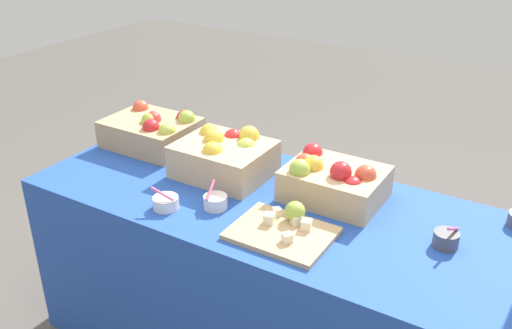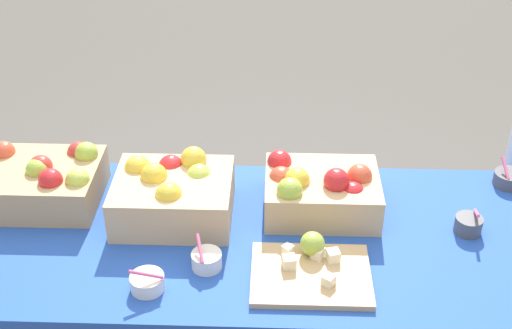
{
  "view_description": "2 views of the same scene",
  "coord_description": "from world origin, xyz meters",
  "px_view_note": "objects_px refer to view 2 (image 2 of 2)",
  "views": [
    {
      "loc": [
        0.89,
        -1.59,
        1.79
      ],
      "look_at": [
        -0.11,
        0.04,
        0.85
      ],
      "focal_mm": 39.76,
      "sensor_mm": 36.0,
      "label": 1
    },
    {
      "loc": [
        0.03,
        -1.62,
        2.03
      ],
      "look_at": [
        -0.03,
        0.08,
        0.94
      ],
      "focal_mm": 47.84,
      "sensor_mm": 36.0,
      "label": 2
    }
  ],
  "objects_px": {
    "apple_crate_middle": "(173,193)",
    "sample_bowl_far": "(147,282)",
    "apple_crate_left": "(42,181)",
    "sample_bowl_extra": "(207,260)",
    "apple_crate_right": "(320,190)",
    "cutting_board_front": "(311,268)",
    "sample_bowl_mid": "(508,179)",
    "sample_bowl_near": "(468,225)"
  },
  "relations": [
    {
      "from": "apple_crate_right",
      "to": "sample_bowl_near",
      "type": "height_order",
      "value": "apple_crate_right"
    },
    {
      "from": "apple_crate_left",
      "to": "apple_crate_middle",
      "type": "bearing_deg",
      "value": -8.73
    },
    {
      "from": "sample_bowl_far",
      "to": "apple_crate_right",
      "type": "bearing_deg",
      "value": 38.29
    },
    {
      "from": "apple_crate_middle",
      "to": "sample_bowl_far",
      "type": "relative_size",
      "value": 3.75
    },
    {
      "from": "apple_crate_right",
      "to": "sample_bowl_far",
      "type": "bearing_deg",
      "value": -141.71
    },
    {
      "from": "apple_crate_right",
      "to": "sample_bowl_extra",
      "type": "xyz_separation_m",
      "value": [
        -0.33,
        -0.29,
        -0.05
      ]
    },
    {
      "from": "sample_bowl_near",
      "to": "sample_bowl_extra",
      "type": "height_order",
      "value": "same"
    },
    {
      "from": "apple_crate_left",
      "to": "apple_crate_middle",
      "type": "height_order",
      "value": "apple_crate_middle"
    },
    {
      "from": "apple_crate_middle",
      "to": "sample_bowl_extra",
      "type": "distance_m",
      "value": 0.28
    },
    {
      "from": "sample_bowl_near",
      "to": "sample_bowl_mid",
      "type": "relative_size",
      "value": 0.96
    },
    {
      "from": "sample_bowl_far",
      "to": "apple_crate_left",
      "type": "bearing_deg",
      "value": 134.75
    },
    {
      "from": "apple_crate_right",
      "to": "sample_bowl_mid",
      "type": "height_order",
      "value": "apple_crate_right"
    },
    {
      "from": "apple_crate_right",
      "to": "sample_bowl_mid",
      "type": "bearing_deg",
      "value": 14.19
    },
    {
      "from": "apple_crate_left",
      "to": "sample_bowl_near",
      "type": "xyz_separation_m",
      "value": [
        1.33,
        -0.13,
        -0.04
      ]
    },
    {
      "from": "apple_crate_left",
      "to": "apple_crate_middle",
      "type": "xyz_separation_m",
      "value": [
        0.43,
        -0.07,
        0.01
      ]
    },
    {
      "from": "sample_bowl_near",
      "to": "sample_bowl_mid",
      "type": "bearing_deg",
      "value": 53.64
    },
    {
      "from": "sample_bowl_mid",
      "to": "sample_bowl_near",
      "type": "bearing_deg",
      "value": -126.36
    },
    {
      "from": "sample_bowl_near",
      "to": "cutting_board_front",
      "type": "bearing_deg",
      "value": -156.98
    },
    {
      "from": "apple_crate_right",
      "to": "apple_crate_left",
      "type": "bearing_deg",
      "value": 178.27
    },
    {
      "from": "apple_crate_middle",
      "to": "sample_bowl_mid",
      "type": "distance_m",
      "value": 1.11
    },
    {
      "from": "apple_crate_left",
      "to": "apple_crate_right",
      "type": "bearing_deg",
      "value": -1.73
    },
    {
      "from": "sample_bowl_mid",
      "to": "sample_bowl_far",
      "type": "distance_m",
      "value": 1.25
    },
    {
      "from": "sample_bowl_near",
      "to": "sample_bowl_extra",
      "type": "bearing_deg",
      "value": -166.44
    },
    {
      "from": "apple_crate_right",
      "to": "sample_bowl_mid",
      "type": "xyz_separation_m",
      "value": [
        0.64,
        0.16,
        -0.05
      ]
    },
    {
      "from": "apple_crate_left",
      "to": "sample_bowl_near",
      "type": "relative_size",
      "value": 4.06
    },
    {
      "from": "apple_crate_middle",
      "to": "cutting_board_front",
      "type": "xyz_separation_m",
      "value": [
        0.42,
        -0.26,
        -0.06
      ]
    },
    {
      "from": "sample_bowl_far",
      "to": "sample_bowl_extra",
      "type": "height_order",
      "value": "sample_bowl_extra"
    },
    {
      "from": "sample_bowl_mid",
      "to": "apple_crate_left",
      "type": "bearing_deg",
      "value": -174.95
    },
    {
      "from": "apple_crate_left",
      "to": "sample_bowl_extra",
      "type": "relative_size",
      "value": 4.03
    },
    {
      "from": "apple_crate_left",
      "to": "sample_bowl_extra",
      "type": "distance_m",
      "value": 0.64
    },
    {
      "from": "apple_crate_left",
      "to": "sample_bowl_mid",
      "type": "distance_m",
      "value": 1.53
    },
    {
      "from": "apple_crate_left",
      "to": "apple_crate_middle",
      "type": "distance_m",
      "value": 0.44
    },
    {
      "from": "sample_bowl_near",
      "to": "sample_bowl_extra",
      "type": "distance_m",
      "value": 0.8
    },
    {
      "from": "cutting_board_front",
      "to": "sample_bowl_mid",
      "type": "height_order",
      "value": "sample_bowl_mid"
    },
    {
      "from": "apple_crate_middle",
      "to": "sample_bowl_near",
      "type": "distance_m",
      "value": 0.91
    },
    {
      "from": "sample_bowl_extra",
      "to": "sample_bowl_mid",
      "type": "bearing_deg",
      "value": 24.82
    },
    {
      "from": "apple_crate_middle",
      "to": "sample_bowl_far",
      "type": "height_order",
      "value": "apple_crate_middle"
    },
    {
      "from": "apple_crate_left",
      "to": "sample_bowl_far",
      "type": "xyz_separation_m",
      "value": [
        0.4,
        -0.41,
        -0.05
      ]
    },
    {
      "from": "apple_crate_middle",
      "to": "sample_bowl_near",
      "type": "xyz_separation_m",
      "value": [
        0.9,
        -0.06,
        -0.05
      ]
    },
    {
      "from": "apple_crate_middle",
      "to": "sample_bowl_far",
      "type": "xyz_separation_m",
      "value": [
        -0.03,
        -0.34,
        -0.06
      ]
    },
    {
      "from": "sample_bowl_near",
      "to": "sample_bowl_far",
      "type": "bearing_deg",
      "value": -163.13
    },
    {
      "from": "sample_bowl_mid",
      "to": "sample_bowl_extra",
      "type": "height_order",
      "value": "sample_bowl_extra"
    }
  ]
}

